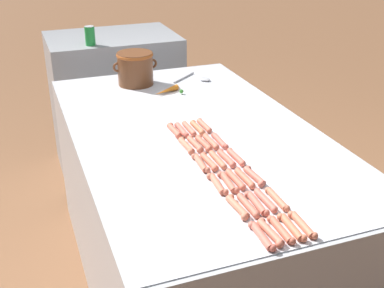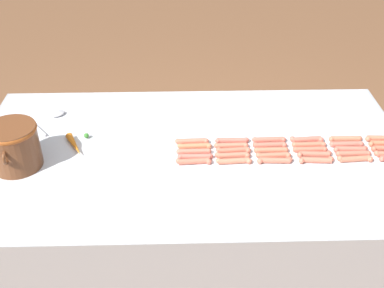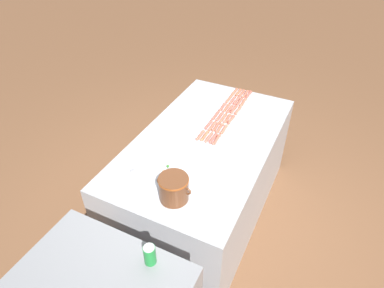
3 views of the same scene
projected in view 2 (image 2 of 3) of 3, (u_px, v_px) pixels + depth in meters
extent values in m
plane|color=brown|center=(192.00, 286.00, 2.58)|extent=(20.00, 20.00, 0.00)
cube|color=#ADAFB5|center=(192.00, 226.00, 2.33)|extent=(1.09, 1.92, 0.90)
cube|color=silver|center=(192.00, 150.00, 2.07)|extent=(1.07, 1.88, 0.00)
sphere|color=#D16452|center=(382.00, 159.00, 1.99)|extent=(0.02, 0.02, 0.02)
cylinder|color=#CF7053|center=(355.00, 159.00, 1.99)|extent=(0.03, 0.13, 0.02)
sphere|color=#CF7053|center=(370.00, 159.00, 1.99)|extent=(0.02, 0.02, 0.02)
sphere|color=#CF7053|center=(340.00, 158.00, 2.00)|extent=(0.02, 0.02, 0.02)
cylinder|color=#D86D54|center=(316.00, 160.00, 1.99)|extent=(0.03, 0.13, 0.02)
sphere|color=#D86D54|center=(331.00, 159.00, 1.99)|extent=(0.02, 0.02, 0.02)
sphere|color=#D86D54|center=(302.00, 161.00, 1.98)|extent=(0.02, 0.02, 0.02)
cylinder|color=#CC6B53|center=(275.00, 160.00, 1.98)|extent=(0.03, 0.13, 0.02)
sphere|color=#CC6B53|center=(290.00, 160.00, 1.99)|extent=(0.02, 0.02, 0.02)
sphere|color=#CC6B53|center=(260.00, 161.00, 1.98)|extent=(0.02, 0.02, 0.02)
cylinder|color=#D67155|center=(234.00, 161.00, 1.98)|extent=(0.03, 0.13, 0.02)
sphere|color=#D67155|center=(249.00, 161.00, 1.98)|extent=(0.02, 0.02, 0.02)
sphere|color=#D67155|center=(219.00, 161.00, 1.98)|extent=(0.02, 0.02, 0.02)
cylinder|color=#D8664F|center=(194.00, 161.00, 1.98)|extent=(0.03, 0.13, 0.02)
sphere|color=#D8664F|center=(209.00, 162.00, 1.98)|extent=(0.02, 0.02, 0.02)
sphere|color=#D8664F|center=(179.00, 161.00, 1.98)|extent=(0.02, 0.02, 0.02)
sphere|color=#D76E55|center=(377.00, 153.00, 2.03)|extent=(0.02, 0.02, 0.02)
cylinder|color=#CA6751|center=(353.00, 154.00, 2.02)|extent=(0.03, 0.13, 0.02)
sphere|color=#CA6751|center=(368.00, 153.00, 2.03)|extent=(0.02, 0.02, 0.02)
sphere|color=#CA6751|center=(338.00, 154.00, 2.02)|extent=(0.02, 0.02, 0.02)
cylinder|color=#CD6852|center=(314.00, 154.00, 2.02)|extent=(0.03, 0.13, 0.02)
sphere|color=#CD6852|center=(329.00, 153.00, 2.03)|extent=(0.02, 0.02, 0.02)
sphere|color=#CD6852|center=(300.00, 155.00, 2.02)|extent=(0.02, 0.02, 0.02)
cylinder|color=#D76A50|center=(273.00, 155.00, 2.01)|extent=(0.03, 0.13, 0.02)
sphere|color=#D76A50|center=(288.00, 156.00, 2.01)|extent=(0.02, 0.02, 0.02)
sphere|color=#D76A50|center=(258.00, 155.00, 2.02)|extent=(0.02, 0.02, 0.02)
cylinder|color=#D06B53|center=(233.00, 155.00, 2.01)|extent=(0.03, 0.13, 0.02)
sphere|color=#D06B53|center=(248.00, 156.00, 2.01)|extent=(0.02, 0.02, 0.02)
sphere|color=#D06B53|center=(218.00, 155.00, 2.02)|extent=(0.02, 0.02, 0.02)
cylinder|color=#CE6555|center=(195.00, 157.00, 2.01)|extent=(0.03, 0.13, 0.02)
sphere|color=#CE6555|center=(210.00, 156.00, 2.01)|extent=(0.02, 0.02, 0.02)
sphere|color=#CE6555|center=(180.00, 157.00, 2.00)|extent=(0.02, 0.02, 0.02)
sphere|color=#D4664D|center=(374.00, 149.00, 2.05)|extent=(0.02, 0.02, 0.02)
cylinder|color=#D26754|center=(351.00, 149.00, 2.05)|extent=(0.03, 0.13, 0.02)
sphere|color=#D26754|center=(365.00, 148.00, 2.06)|extent=(0.02, 0.02, 0.02)
sphere|color=#D26754|center=(336.00, 150.00, 2.05)|extent=(0.02, 0.02, 0.02)
cylinder|color=#D5654E|center=(310.00, 149.00, 2.05)|extent=(0.03, 0.13, 0.02)
sphere|color=#D5654E|center=(325.00, 149.00, 2.05)|extent=(0.02, 0.02, 0.02)
sphere|color=#D5654E|center=(295.00, 150.00, 2.05)|extent=(0.02, 0.02, 0.02)
cylinder|color=#CC6E51|center=(271.00, 150.00, 2.05)|extent=(0.03, 0.13, 0.02)
sphere|color=#CC6E51|center=(286.00, 150.00, 2.05)|extent=(0.02, 0.02, 0.02)
sphere|color=#CC6E51|center=(256.00, 150.00, 2.05)|extent=(0.02, 0.02, 0.02)
cylinder|color=#CA654D|center=(234.00, 150.00, 2.05)|extent=(0.03, 0.13, 0.02)
sphere|color=#CA654D|center=(248.00, 151.00, 2.04)|extent=(0.02, 0.02, 0.02)
sphere|color=#CA654D|center=(219.00, 150.00, 2.05)|extent=(0.02, 0.02, 0.02)
cylinder|color=#CD6A55|center=(194.00, 151.00, 2.04)|extent=(0.03, 0.13, 0.02)
sphere|color=#CD6A55|center=(209.00, 151.00, 2.04)|extent=(0.02, 0.02, 0.02)
sphere|color=#CD6A55|center=(179.00, 152.00, 2.04)|extent=(0.02, 0.02, 0.02)
sphere|color=#D86D4C|center=(371.00, 144.00, 2.08)|extent=(0.02, 0.02, 0.02)
cylinder|color=#CB6755|center=(347.00, 144.00, 2.08)|extent=(0.03, 0.13, 0.02)
sphere|color=#CB6755|center=(361.00, 144.00, 2.08)|extent=(0.02, 0.02, 0.02)
sphere|color=#CB6755|center=(332.00, 144.00, 2.08)|extent=(0.02, 0.02, 0.02)
cylinder|color=#D5684E|center=(309.00, 145.00, 2.08)|extent=(0.03, 0.13, 0.02)
sphere|color=#D5684E|center=(323.00, 145.00, 2.08)|extent=(0.02, 0.02, 0.02)
sphere|color=#D5684E|center=(294.00, 145.00, 2.08)|extent=(0.02, 0.02, 0.02)
cylinder|color=#CE6350|center=(270.00, 145.00, 2.08)|extent=(0.03, 0.13, 0.02)
sphere|color=#CE6350|center=(284.00, 145.00, 2.08)|extent=(0.02, 0.02, 0.02)
sphere|color=#CE6350|center=(255.00, 145.00, 2.08)|extent=(0.02, 0.02, 0.02)
cylinder|color=#D16B52|center=(231.00, 145.00, 2.07)|extent=(0.03, 0.13, 0.02)
sphere|color=#D16B52|center=(246.00, 146.00, 2.07)|extent=(0.02, 0.02, 0.02)
sphere|color=#D16B52|center=(217.00, 145.00, 2.07)|extent=(0.02, 0.02, 0.02)
cylinder|color=#CF724C|center=(195.00, 146.00, 2.07)|extent=(0.03, 0.13, 0.02)
sphere|color=#CF724C|center=(209.00, 146.00, 2.07)|extent=(0.02, 0.02, 0.02)
sphere|color=#CF724C|center=(180.00, 146.00, 2.07)|extent=(0.02, 0.02, 0.02)
cylinder|color=#D77052|center=(382.00, 138.00, 2.12)|extent=(0.03, 0.13, 0.02)
sphere|color=#D77052|center=(368.00, 139.00, 2.12)|extent=(0.02, 0.02, 0.02)
cylinder|color=#CE7153|center=(345.00, 139.00, 2.12)|extent=(0.03, 0.13, 0.02)
sphere|color=#CE7153|center=(359.00, 138.00, 2.12)|extent=(0.02, 0.02, 0.02)
sphere|color=#CE7153|center=(331.00, 139.00, 2.12)|extent=(0.02, 0.02, 0.02)
cylinder|color=#D56755|center=(307.00, 139.00, 2.11)|extent=(0.03, 0.13, 0.02)
sphere|color=#D56755|center=(321.00, 140.00, 2.11)|extent=(0.02, 0.02, 0.02)
sphere|color=#D56755|center=(292.00, 139.00, 2.12)|extent=(0.02, 0.02, 0.02)
cylinder|color=#D36552|center=(269.00, 140.00, 2.11)|extent=(0.03, 0.13, 0.02)
sphere|color=#D36552|center=(283.00, 140.00, 2.11)|extent=(0.02, 0.02, 0.02)
sphere|color=#D36552|center=(255.00, 140.00, 2.11)|extent=(0.02, 0.02, 0.02)
cylinder|color=#D46555|center=(232.00, 140.00, 2.11)|extent=(0.03, 0.13, 0.02)
sphere|color=#D46555|center=(246.00, 140.00, 2.11)|extent=(0.02, 0.02, 0.02)
sphere|color=#D46555|center=(218.00, 141.00, 2.10)|extent=(0.02, 0.02, 0.02)
cylinder|color=#D66C54|center=(192.00, 141.00, 2.10)|extent=(0.03, 0.13, 0.02)
sphere|color=#D66C54|center=(206.00, 141.00, 2.10)|extent=(0.02, 0.02, 0.02)
sphere|color=#D66C54|center=(178.00, 141.00, 2.10)|extent=(0.02, 0.02, 0.02)
cylinder|color=brown|center=(14.00, 147.00, 1.93)|extent=(0.20, 0.20, 0.19)
torus|color=#9E4A1B|center=(10.00, 130.00, 1.88)|extent=(0.21, 0.21, 0.02)
torus|color=brown|center=(6.00, 158.00, 1.83)|extent=(0.06, 0.01, 0.06)
torus|color=brown|center=(20.00, 129.00, 2.00)|extent=(0.06, 0.01, 0.06)
cylinder|color=#B7B7BC|center=(36.00, 126.00, 2.22)|extent=(0.18, 0.15, 0.01)
ellipsoid|color=#B7B7BC|center=(58.00, 114.00, 2.30)|extent=(0.08, 0.09, 0.02)
cone|color=orange|center=(75.00, 145.00, 2.07)|extent=(0.17, 0.11, 0.03)
sphere|color=#387F2D|center=(86.00, 135.00, 2.13)|extent=(0.02, 0.02, 0.02)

